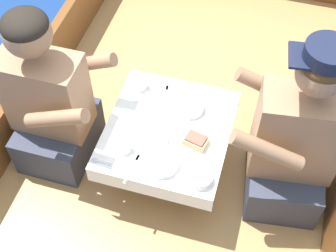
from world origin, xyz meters
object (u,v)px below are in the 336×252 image
person_starboard (293,144)px  coffee_cup_port (140,83)px  person_port (50,104)px  sandwich (196,141)px  coffee_cup_starboard (125,147)px

person_starboard → coffee_cup_port: person_starboard is taller
person_port → coffee_cup_port: person_port is taller
sandwich → coffee_cup_port: bearing=143.0°
person_port → sandwich: 0.77m
sandwich → coffee_cup_starboard: (-0.32, -0.13, -0.01)m
person_starboard → coffee_cup_port: size_ratio=10.14×
coffee_cup_port → coffee_cup_starboard: (0.05, -0.41, -0.01)m
coffee_cup_port → coffee_cup_starboard: bearing=-82.5°
sandwich → person_port: bearing=179.9°
person_port → coffee_cup_port: size_ratio=9.56×
person_starboard → coffee_cup_port: (-0.83, 0.20, -0.04)m
person_starboard → sandwich: 0.46m
coffee_cup_port → coffee_cup_starboard: size_ratio=1.09×
person_port → coffee_cup_port: bearing=35.8°
person_port → person_starboard: (1.22, 0.08, 0.02)m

